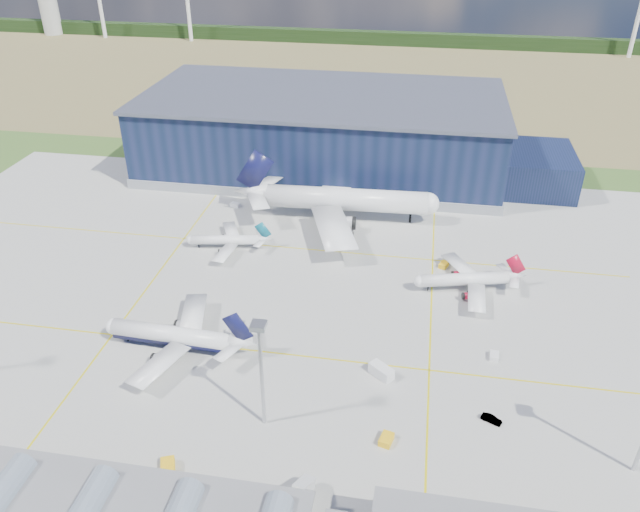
{
  "coord_description": "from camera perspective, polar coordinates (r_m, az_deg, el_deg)",
  "views": [
    {
      "loc": [
        34.53,
        -111.25,
        85.96
      ],
      "look_at": [
        12.62,
        15.72,
        9.78
      ],
      "focal_mm": 35.0,
      "sensor_mm": 36.0,
      "label": 1
    }
  ],
  "objects": [
    {
      "name": "treeline",
      "position": [
        420.76,
        5.18,
        19.24
      ],
      "size": [
        600.0,
        8.0,
        8.0
      ],
      "primitive_type": "cube",
      "color": "black",
      "rests_on": "ground"
    },
    {
      "name": "gse_tug_b",
      "position": [
        117.15,
        6.09,
        -16.35
      ],
      "size": [
        2.84,
        3.61,
        1.38
      ],
      "primitive_type": "cube",
      "rotation": [
        0.0,
        0.0,
        -0.25
      ],
      "color": "yellow",
      "rests_on": "ground"
    },
    {
      "name": "light_mast_center",
      "position": [
        110.35,
        -5.46,
        -9.3
      ],
      "size": [
        2.6,
        2.6,
        23.0
      ],
      "color": "#B5B7BD",
      "rests_on": "ground"
    },
    {
      "name": "gse_tug_c",
      "position": [
        166.87,
        11.24,
        -0.8
      ],
      "size": [
        2.87,
        3.49,
        1.32
      ],
      "primitive_type": "cube",
      "rotation": [
        0.0,
        0.0,
        -0.38
      ],
      "color": "yellow",
      "rests_on": "ground"
    },
    {
      "name": "car_a",
      "position": [
        109.91,
        -9.41,
        -21.01
      ],
      "size": [
        3.38,
        2.42,
        1.07
      ],
      "primitive_type": "imported",
      "rotation": [
        0.0,
        0.0,
        1.99
      ],
      "color": "#99999E",
      "rests_on": "ground"
    },
    {
      "name": "airliner_regional",
      "position": [
        172.83,
        -8.69,
        1.87
      ],
      "size": [
        27.5,
        27.07,
        7.82
      ],
      "primitive_type": null,
      "rotation": [
        0.0,
        0.0,
        3.31
      ],
      "color": "white",
      "rests_on": "ground"
    },
    {
      "name": "airstair",
      "position": [
        107.5,
        -1.59,
        -21.04
      ],
      "size": [
        3.29,
        5.66,
        3.4
      ],
      "primitive_type": "cube",
      "rotation": [
        0.0,
        0.0,
        -0.23
      ],
      "color": "silver",
      "rests_on": "ground"
    },
    {
      "name": "hangar",
      "position": [
        221.34,
        1.0,
        10.96
      ],
      "size": [
        145.0,
        62.0,
        26.1
      ],
      "color": "#101B37",
      "rests_on": "ground"
    },
    {
      "name": "airliner_navy",
      "position": [
        136.88,
        -13.48,
        -6.34
      ],
      "size": [
        35.94,
        35.22,
        11.25
      ],
      "primitive_type": null,
      "rotation": [
        0.0,
        0.0,
        3.1
      ],
      "color": "white",
      "rests_on": "ground"
    },
    {
      "name": "apron",
      "position": [
        152.58,
        -5.05,
        -3.82
      ],
      "size": [
        220.0,
        160.0,
        0.08
      ],
      "color": "#A7A7A2",
      "rests_on": "ground"
    },
    {
      "name": "airliner_red",
      "position": [
        156.67,
        13.13,
        -1.58
      ],
      "size": [
        34.3,
        33.85,
        9.25
      ],
      "primitive_type": null,
      "rotation": [
        0.0,
        0.0,
        3.39
      ],
      "color": "white",
      "rests_on": "ground"
    },
    {
      "name": "gse_van_b",
      "position": [
        129.56,
        5.63,
        -10.44
      ],
      "size": [
        5.65,
        5.23,
        2.43
      ],
      "primitive_type": "cube",
      "rotation": [
        0.0,
        0.0,
        0.89
      ],
      "color": "silver",
      "rests_on": "ground"
    },
    {
      "name": "gse_cart_b",
      "position": [
        197.26,
        -7.76,
        4.66
      ],
      "size": [
        3.18,
        2.51,
        1.21
      ],
      "primitive_type": "cube",
      "rotation": [
        0.0,
        0.0,
        1.32
      ],
      "color": "silver",
      "rests_on": "ground"
    },
    {
      "name": "farmland",
      "position": [
        343.96,
        3.87,
        16.05
      ],
      "size": [
        600.0,
        220.0,
        0.01
      ],
      "primitive_type": "cube",
      "color": "olive",
      "rests_on": "ground"
    },
    {
      "name": "car_b",
      "position": [
        124.26,
        15.4,
        -14.19
      ],
      "size": [
        4.06,
        2.83,
        1.27
      ],
      "primitive_type": "imported",
      "rotation": [
        0.0,
        0.0,
        1.14
      ],
      "color": "#99999E",
      "rests_on": "ground"
    },
    {
      "name": "gse_cart_a",
      "position": [
        138.58,
        15.65,
        -8.8
      ],
      "size": [
        2.06,
        2.87,
        1.18
      ],
      "primitive_type": "cube",
      "rotation": [
        0.0,
        0.0,
        -0.09
      ],
      "color": "silver",
      "rests_on": "ground"
    },
    {
      "name": "airliner_widebody",
      "position": [
        183.96,
        2.4,
        6.19
      ],
      "size": [
        64.39,
        63.11,
        20.1
      ],
      "primitive_type": null,
      "rotation": [
        0.0,
        0.0,
        0.05
      ],
      "color": "white",
      "rests_on": "ground"
    },
    {
      "name": "gse_van_a",
      "position": [
        139.03,
        -7.41,
        -7.27
      ],
      "size": [
        6.04,
        4.36,
        2.42
      ],
      "primitive_type": "cube",
      "rotation": [
        0.0,
        0.0,
        1.18
      ],
      "color": "silver",
      "rests_on": "ground"
    },
    {
      "name": "gse_tug_a",
      "position": [
        115.17,
        -13.73,
        -18.29
      ],
      "size": [
        3.61,
        4.42,
        1.59
      ],
      "primitive_type": "cube",
      "rotation": [
        0.0,
        0.0,
        0.39
      ],
      "color": "yellow",
      "rests_on": "ground"
    },
    {
      "name": "ground",
      "position": [
        144.77,
        -6.02,
        -6.03
      ],
      "size": [
        600.0,
        600.0,
        0.0
      ],
      "primitive_type": "plane",
      "color": "#31521E",
      "rests_on": "ground"
    }
  ]
}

